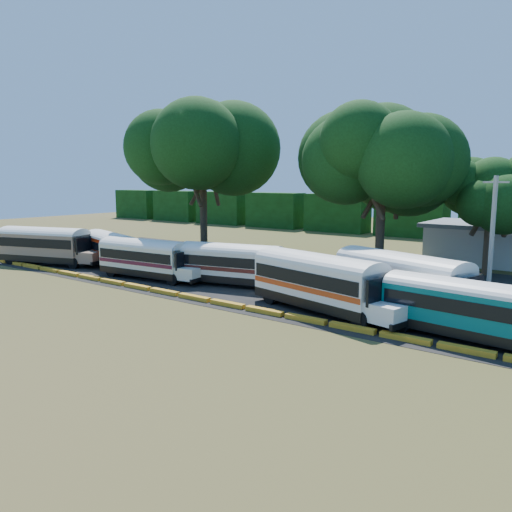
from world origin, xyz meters
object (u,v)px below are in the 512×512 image
Objects in this scene: bus_cream_west at (147,256)px; bus_white_red at (320,279)px; bus_beige at (46,243)px; bus_teal at (466,306)px; tree_west at (202,145)px; bus_red at (111,247)px.

bus_white_red reaches higher than bus_cream_west.
bus_beige is at bearing -165.55° from bus_white_red.
tree_west reaches higher than bus_teal.
bus_red is 24.00m from bus_white_red.
bus_white_red is at bearing -31.55° from tree_west.
tree_west is at bearing 101.67° from bus_red.
bus_white_red reaches higher than bus_teal.
bus_cream_west is at bearing -12.18° from bus_beige.
bus_white_red is 28.44m from tree_west.
tree_west is at bearing 161.78° from bus_teal.
bus_teal is at bearing 12.66° from bus_red.
tree_west is (-31.56, 14.43, 10.15)m from bus_teal.
bus_red is 7.14m from bus_cream_west.
bus_cream_west is (6.94, -1.64, -0.01)m from bus_red.
bus_beige is 1.11× the size of bus_red.
bus_beige is 13.31m from bus_cream_west.
bus_white_red is at bearing -176.74° from bus_teal.
bus_red is at bearing 161.82° from bus_cream_west.
tree_west is at bearing 161.83° from bus_white_red.
bus_white_red reaches higher than bus_red.
bus_beige is at bearing -179.94° from bus_cream_west.
bus_beige is 30.22m from bus_white_red.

